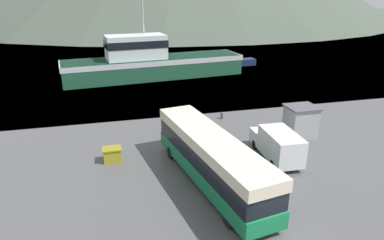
# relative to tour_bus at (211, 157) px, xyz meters

# --- Properties ---
(ground_plane) EXTENTS (400.00, 400.00, 0.00)m
(ground_plane) POSITION_rel_tour_bus_xyz_m (1.42, -5.97, -1.89)
(ground_plane) COLOR #4C4C4F
(water_surface) EXTENTS (240.00, 240.00, 0.00)m
(water_surface) POSITION_rel_tour_bus_xyz_m (1.42, 133.13, -1.89)
(water_surface) COLOR #475B6B
(water_surface) RESTS_ON ground
(tour_bus) EXTENTS (4.60, 12.91, 3.36)m
(tour_bus) POSITION_rel_tour_bus_xyz_m (0.00, 0.00, 0.00)
(tour_bus) COLOR #146B3D
(tour_bus) RESTS_ON ground
(delivery_van) EXTENTS (2.28, 5.69, 2.34)m
(delivery_van) POSITION_rel_tour_bus_xyz_m (5.84, 2.05, -0.64)
(delivery_van) COLOR silver
(delivery_van) RESTS_ON ground
(fishing_boat) EXTENTS (26.43, 8.75, 11.63)m
(fishing_boat) POSITION_rel_tour_bus_xyz_m (0.28, 30.32, 0.40)
(fishing_boat) COLOR #1E5138
(fishing_boat) RESTS_ON water_surface
(storage_bin) EXTENTS (1.38, 1.09, 1.05)m
(storage_bin) POSITION_rel_tour_bus_xyz_m (-6.17, 4.78, -1.35)
(storage_bin) COLOR olive
(storage_bin) RESTS_ON ground
(dock_kiosk) EXTENTS (2.59, 2.35, 2.71)m
(dock_kiosk) POSITION_rel_tour_bus_xyz_m (9.87, 5.58, -0.52)
(dock_kiosk) COLOR #93999E
(dock_kiosk) RESTS_ON ground
(small_boat) EXTENTS (6.71, 2.37, 1.07)m
(small_boat) POSITION_rel_tour_bus_xyz_m (15.40, 34.99, -1.35)
(small_boat) COLOR #19234C
(small_boat) RESTS_ON water_surface
(mooring_bollard) EXTENTS (0.32, 0.32, 0.70)m
(mooring_bollard) POSITION_rel_tour_bus_xyz_m (4.71, 11.32, -1.51)
(mooring_bollard) COLOR #4C4C51
(mooring_bollard) RESTS_ON ground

